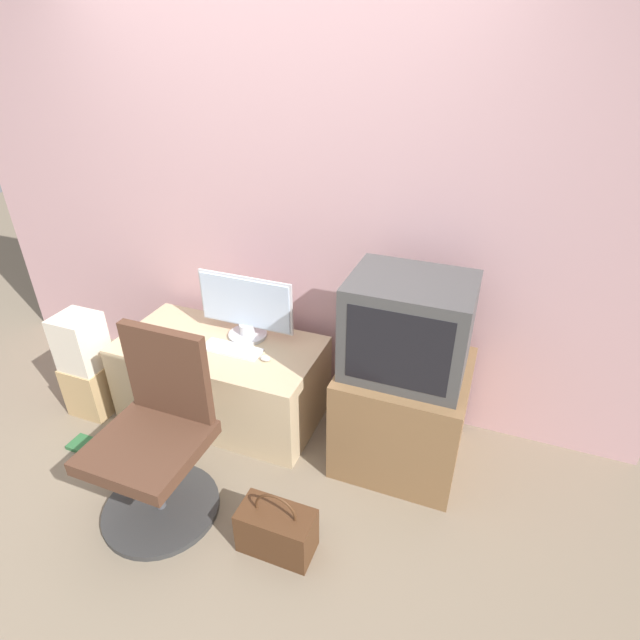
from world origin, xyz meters
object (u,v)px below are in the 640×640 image
object	(u,v)px
handbag	(277,530)
keyboard	(232,349)
crt_tv	(408,327)
mouse	(265,358)
cardboard_box_lower	(93,387)
book	(88,446)
office_chair	(157,444)
main_monitor	(246,308)

from	to	relation	value
handbag	keyboard	bearing A→B (deg)	129.92
crt_tv	mouse	bearing A→B (deg)	-176.26
keyboard	cardboard_box_lower	world-z (taller)	keyboard
book	office_chair	bearing A→B (deg)	-12.46
mouse	cardboard_box_lower	distance (m)	1.20
main_monitor	book	distance (m)	1.23
mouse	book	distance (m)	1.19
crt_tv	handbag	bearing A→B (deg)	-116.02
main_monitor	mouse	bearing A→B (deg)	-42.58
keyboard	handbag	bearing A→B (deg)	-50.08
main_monitor	crt_tv	world-z (taller)	crt_tv
mouse	book	size ratio (longest dim) A/B	0.27
office_chair	book	size ratio (longest dim) A/B	4.35
main_monitor	handbag	distance (m)	1.25
office_chair	keyboard	bearing A→B (deg)	88.73
keyboard	crt_tv	size ratio (longest dim) A/B	0.60
mouse	office_chair	distance (m)	0.74
keyboard	book	distance (m)	1.02
mouse	main_monitor	bearing A→B (deg)	137.42
main_monitor	book	bearing A→B (deg)	-133.84
keyboard	cardboard_box_lower	size ratio (longest dim) A/B	1.05
handbag	book	distance (m)	1.34
keyboard	office_chair	world-z (taller)	office_chair
keyboard	book	bearing A→B (deg)	-141.24
handbag	book	xyz separation A→B (m)	(-1.32, 0.19, -0.11)
main_monitor	mouse	distance (m)	0.35
handbag	office_chair	bearing A→B (deg)	176.55
main_monitor	handbag	world-z (taller)	main_monitor
crt_tv	cardboard_box_lower	size ratio (longest dim) A/B	1.75
main_monitor	book	size ratio (longest dim) A/B	2.75
office_chair	handbag	distance (m)	0.70
office_chair	cardboard_box_lower	distance (m)	1.02
keyboard	handbag	xyz separation A→B (m)	(0.63, -0.75, -0.39)
office_chair	crt_tv	bearing A→B (deg)	35.80
cardboard_box_lower	mouse	bearing A→B (deg)	11.43
mouse	handbag	distance (m)	0.92
main_monitor	cardboard_box_lower	xyz separation A→B (m)	(-0.91, -0.43, -0.53)
office_chair	book	xyz separation A→B (m)	(-0.68, 0.15, -0.39)
crt_tv	cardboard_box_lower	xyz separation A→B (m)	(-1.90, -0.28, -0.70)
main_monitor	handbag	xyz separation A→B (m)	(0.62, -0.93, -0.58)
main_monitor	keyboard	bearing A→B (deg)	-93.35
office_chair	cardboard_box_lower	xyz separation A→B (m)	(-0.88, 0.46, -0.23)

